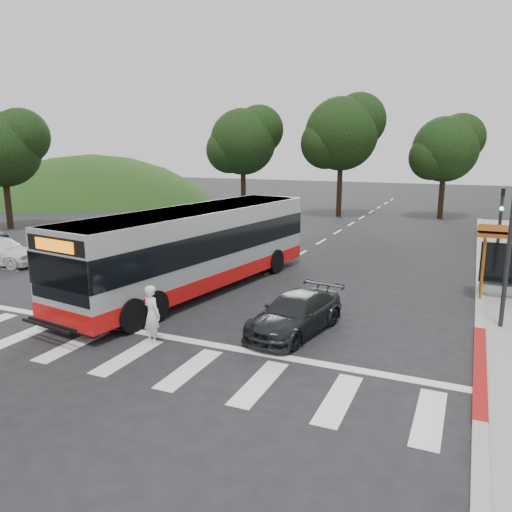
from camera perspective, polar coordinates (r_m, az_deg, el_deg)
The scene contains 13 objects.
ground at distance 18.54m, azimuth -4.89°, elevation -5.69°, with size 140.00×140.00×0.00m, color black.
curb_east at distance 24.14m, azimuth 24.18°, elevation -2.32°, with size 0.30×40.00×0.15m, color #9E9991.
curb_east_red at distance 14.61m, azimuth 24.21°, elevation -11.54°, with size 0.32×6.00×0.15m, color maroon.
hillside_nw at distance 61.15m, azimuth -18.07°, elevation 6.32°, with size 44.00×44.00×10.00m, color #203811.
crosswalk_ladder at distance 14.63m, azimuth -14.43°, elevation -11.06°, with size 18.00×2.60×0.01m, color silver.
traffic_signal_ne_short at distance 24.20m, azimuth 26.10°, elevation 3.36°, with size 0.18×0.37×4.00m.
tree_north_a at distance 42.84m, azimuth 9.87°, elevation 13.73°, with size 6.60×6.15×10.17m.
tree_north_b at distance 43.59m, azimuth 20.91°, elevation 11.43°, with size 5.72×5.33×8.43m.
tree_north_c at distance 43.61m, azimuth -1.36°, elevation 13.04°, with size 6.16×5.74×9.30m.
tree_west_a at distance 39.71m, azimuth -26.87°, elevation 10.92°, with size 5.72×5.33×8.43m.
transit_bus at distance 20.29m, azimuth -6.89°, elevation 0.69°, with size 2.79×12.87×3.32m, color #B0B3B5, non-canonical shape.
pedestrian at distance 15.12m, azimuth -11.80°, elevation -6.56°, with size 0.65×0.43×1.79m, color white.
dark_sedan at distance 15.80m, azimuth 4.50°, elevation -6.58°, with size 1.71×4.20×1.22m, color black.
Camera 1 is at (8.49, -15.47, 5.71)m, focal length 35.00 mm.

